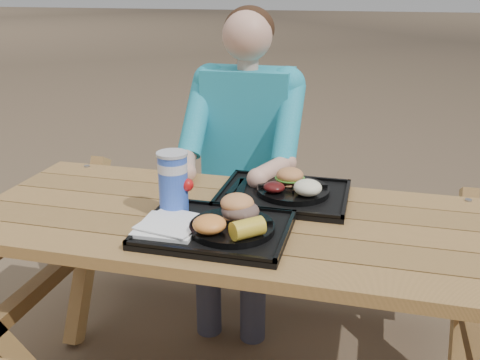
# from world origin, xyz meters

# --- Properties ---
(picnic_table) EXTENTS (1.80, 1.49, 0.75)m
(picnic_table) POSITION_xyz_m (0.00, 0.00, 0.38)
(picnic_table) COLOR #999999
(picnic_table) RESTS_ON ground
(tray_near) EXTENTS (0.45, 0.35, 0.02)m
(tray_near) POSITION_xyz_m (-0.04, -0.14, 0.76)
(tray_near) COLOR black
(tray_near) RESTS_ON picnic_table
(tray_far) EXTENTS (0.45, 0.35, 0.02)m
(tray_far) POSITION_xyz_m (0.11, 0.20, 0.76)
(tray_far) COLOR black
(tray_far) RESTS_ON picnic_table
(plate_near) EXTENTS (0.26, 0.26, 0.02)m
(plate_near) POSITION_xyz_m (0.01, -0.14, 0.78)
(plate_near) COLOR black
(plate_near) RESTS_ON tray_near
(plate_far) EXTENTS (0.26, 0.26, 0.02)m
(plate_far) POSITION_xyz_m (0.14, 0.21, 0.78)
(plate_far) COLOR black
(plate_far) RESTS_ON tray_far
(napkin_stack) EXTENTS (0.19, 0.19, 0.02)m
(napkin_stack) POSITION_xyz_m (-0.18, -0.18, 0.78)
(napkin_stack) COLOR white
(napkin_stack) RESTS_ON tray_near
(soda_cup) EXTENTS (0.09, 0.09, 0.19)m
(soda_cup) POSITION_xyz_m (-0.21, -0.05, 0.87)
(soda_cup) COLOR blue
(soda_cup) RESTS_ON tray_near
(condiment_bbq) EXTENTS (0.04, 0.04, 0.03)m
(condiment_bbq) POSITION_xyz_m (-0.03, -0.03, 0.78)
(condiment_bbq) COLOR black
(condiment_bbq) RESTS_ON tray_near
(condiment_mustard) EXTENTS (0.05, 0.05, 0.03)m
(condiment_mustard) POSITION_xyz_m (0.01, -0.01, 0.78)
(condiment_mustard) COLOR gold
(condiment_mustard) RESTS_ON tray_near
(sandwich) EXTENTS (0.11, 0.11, 0.11)m
(sandwich) POSITION_xyz_m (0.02, -0.09, 0.85)
(sandwich) COLOR #E69251
(sandwich) RESTS_ON plate_near
(mac_cheese) EXTENTS (0.10, 0.10, 0.05)m
(mac_cheese) POSITION_xyz_m (-0.04, -0.21, 0.81)
(mac_cheese) COLOR #FFA043
(mac_cheese) RESTS_ON plate_near
(corn_cob) EXTENTS (0.13, 0.13, 0.06)m
(corn_cob) POSITION_xyz_m (0.08, -0.22, 0.82)
(corn_cob) COLOR yellow
(corn_cob) RESTS_ON plate_near
(cutlery_far) EXTENTS (0.05, 0.17, 0.01)m
(cutlery_far) POSITION_xyz_m (-0.05, 0.22, 0.77)
(cutlery_far) COLOR black
(cutlery_far) RESTS_ON tray_far
(burger) EXTENTS (0.10, 0.10, 0.09)m
(burger) POSITION_xyz_m (0.12, 0.25, 0.84)
(burger) COLOR #D5864B
(burger) RESTS_ON plate_far
(baked_beans) EXTENTS (0.08, 0.08, 0.03)m
(baked_beans) POSITION_xyz_m (0.08, 0.15, 0.81)
(baked_beans) COLOR #4D0F0F
(baked_beans) RESTS_ON plate_far
(potato_salad) EXTENTS (0.10, 0.10, 0.05)m
(potato_salad) POSITION_xyz_m (0.20, 0.15, 0.82)
(potato_salad) COLOR white
(potato_salad) RESTS_ON plate_far
(diner) EXTENTS (0.48, 0.84, 1.28)m
(diner) POSITION_xyz_m (-0.14, 0.67, 0.64)
(diner) COLOR #17A290
(diner) RESTS_ON ground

